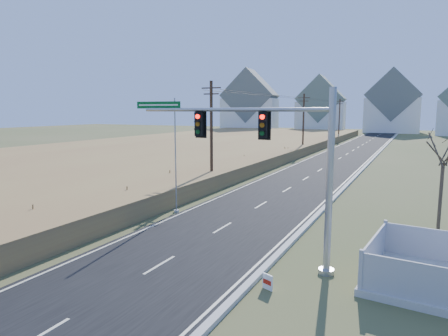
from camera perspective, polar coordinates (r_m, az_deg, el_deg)
ground at (r=19.15m, az=-5.65°, el=-11.77°), size 260.00×260.00×0.00m
road at (r=66.28m, az=17.72°, el=2.24°), size 8.00×180.00×0.06m
curb at (r=65.80m, az=21.29°, el=2.08°), size 0.30×180.00×0.18m
reed_marsh at (r=64.91m, az=-5.13°, el=3.03°), size 38.00×110.00×1.30m
utility_pole_near at (r=34.30m, az=-1.82°, el=5.16°), size 1.80×0.26×9.00m
utility_pole_mid at (r=62.39m, az=11.27°, el=6.41°), size 1.80×0.26×9.00m
utility_pole_far at (r=91.69m, az=16.14°, el=6.79°), size 1.80×0.26×9.00m
condo_nw at (r=124.68m, az=3.73°, el=8.79°), size 17.69×13.38×19.05m
condo_nnw at (r=126.30m, az=13.65°, el=8.22°), size 14.93×11.17×17.03m
condo_n at (r=127.49m, az=22.96°, el=8.11°), size 15.27×10.20×18.54m
traffic_signal_mast at (r=16.39m, az=8.46°, el=1.12°), size 9.32×0.68×7.42m
open_sign at (r=15.28m, az=6.24°, el=-15.88°), size 0.45×0.23×0.58m
flagpole at (r=25.59m, az=-6.92°, el=0.05°), size 0.33×0.33×7.30m
bare_tree at (r=23.38m, az=28.97°, el=2.71°), size 2.20×2.20×5.83m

